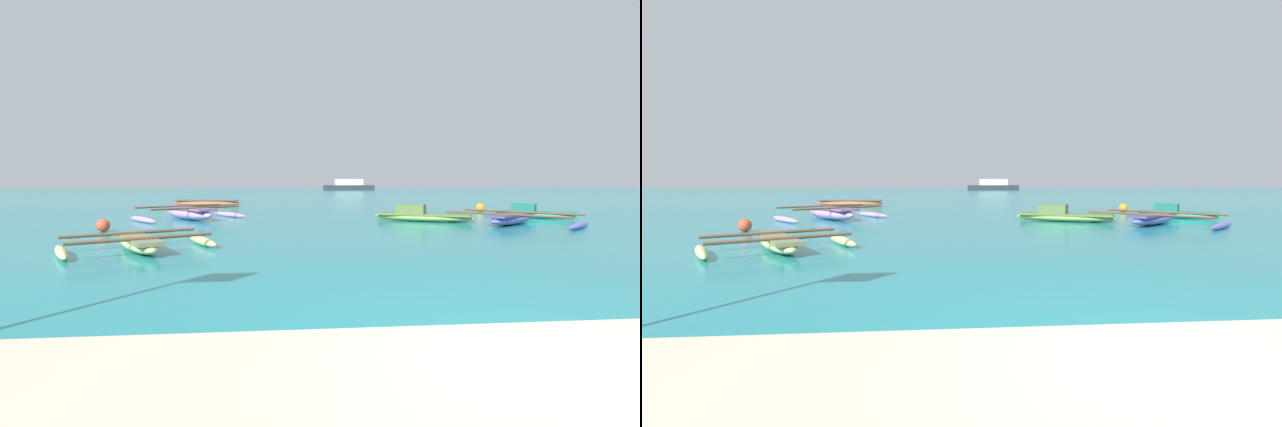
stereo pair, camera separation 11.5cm
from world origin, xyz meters
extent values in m
plane|color=teal|center=(0.00, 0.00, 0.00)|extent=(240.00, 240.00, 0.00)
ellipsoid|color=#1EB393|center=(8.42, 13.88, 0.14)|extent=(2.77, 2.55, 0.28)
cube|color=#1D6F5D|center=(8.42, 13.88, 0.24)|extent=(2.56, 2.36, 0.08)
cube|color=#1D6F5D|center=(8.12, 14.15, 0.44)|extent=(0.96, 0.93, 0.31)
ellipsoid|color=#D1D387|center=(-5.14, 6.65, 0.15)|extent=(1.78, 2.54, 0.31)
cube|color=#7F8157|center=(-5.14, 6.65, 0.27)|extent=(1.65, 2.35, 0.08)
cylinder|color=brown|center=(-4.85, 6.14, 0.33)|extent=(2.51, 1.47, 0.07)
cylinder|color=brown|center=(-5.43, 7.16, 0.33)|extent=(2.51, 1.47, 0.07)
ellipsoid|color=#D1D387|center=(-3.90, 7.35, 0.10)|extent=(1.01, 1.57, 0.20)
ellipsoid|color=#D1D387|center=(-6.38, 5.94, 0.10)|extent=(1.01, 1.57, 0.20)
ellipsoid|color=#CE94DA|center=(-5.70, 14.62, 0.24)|extent=(2.81, 3.35, 0.48)
cube|color=slate|center=(-5.70, 14.62, 0.44)|extent=(2.61, 3.10, 0.08)
cylinder|color=brown|center=(-5.22, 13.98, 0.50)|extent=(2.96, 2.26, 0.07)
cylinder|color=brown|center=(-6.19, 15.27, 0.50)|extent=(2.96, 2.26, 0.07)
ellipsoid|color=#CE94DA|center=(-4.24, 15.72, 0.10)|extent=(1.64, 2.08, 0.20)
ellipsoid|color=#CE94DA|center=(-7.16, 13.52, 0.10)|extent=(1.64, 2.08, 0.20)
ellipsoid|color=#94C25B|center=(3.36, 12.91, 0.15)|extent=(3.74, 2.48, 0.30)
cube|color=#5E773E|center=(3.36, 12.91, 0.26)|extent=(3.45, 2.31, 0.08)
cube|color=#5E773E|center=(2.94, 13.13, 0.47)|extent=(1.27, 1.12, 0.33)
ellipsoid|color=#AF6746|center=(-6.50, 23.73, 0.21)|extent=(4.16, 1.10, 0.42)
cube|color=brown|center=(-6.50, 23.73, 0.38)|extent=(3.83, 1.03, 0.08)
ellipsoid|color=#6C67C3|center=(6.09, 11.48, 0.19)|extent=(3.00, 2.70, 0.38)
cube|color=#484578|center=(6.09, 11.48, 0.34)|extent=(2.78, 2.50, 0.08)
cylinder|color=brown|center=(6.66, 11.97, 0.40)|extent=(2.77, 3.24, 0.07)
cylinder|color=brown|center=(5.51, 11.00, 0.40)|extent=(2.77, 3.24, 0.07)
ellipsoid|color=#6C67C3|center=(4.73, 13.08, 0.10)|extent=(1.89, 1.65, 0.20)
ellipsoid|color=#6C67C3|center=(7.44, 9.88, 0.10)|extent=(1.89, 1.65, 0.20)
sphere|color=#E54C2D|center=(-7.33, 10.39, 0.19)|extent=(0.39, 0.39, 0.39)
sphere|color=orange|center=(7.88, 17.56, 0.22)|extent=(0.44, 0.44, 0.44)
cube|color=#2D333D|center=(11.30, 79.02, 0.49)|extent=(9.73, 2.14, 0.97)
cube|color=white|center=(11.30, 79.02, 1.56)|extent=(5.35, 1.82, 1.17)
camera|label=1|loc=(-2.09, -2.84, 1.47)|focal=24.00mm
camera|label=2|loc=(-1.97, -2.85, 1.47)|focal=24.00mm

